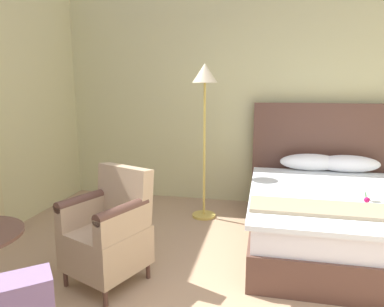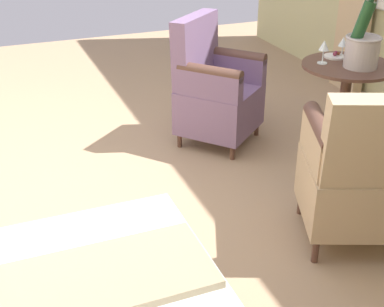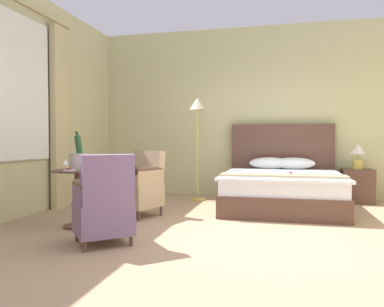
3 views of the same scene
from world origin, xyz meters
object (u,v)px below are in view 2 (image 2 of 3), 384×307
at_px(wine_glass_near_bucket, 343,43).
at_px(wine_glass_near_edge, 324,47).
at_px(snack_plate, 335,56).
at_px(armchair_facing_bed, 215,90).
at_px(champagne_bucket, 362,46).
at_px(armchair_by_window, 360,173).
at_px(side_table_round, 344,102).

bearing_deg(wine_glass_near_bucket, wine_glass_near_edge, 20.90).
bearing_deg(wine_glass_near_edge, snack_plate, -151.95).
xyz_separation_m(snack_plate, armchair_facing_bed, (0.67, -0.46, -0.31)).
distance_m(champagne_bucket, wine_glass_near_edge, 0.23).
bearing_deg(champagne_bucket, armchair_by_window, 55.49).
bearing_deg(wine_glass_near_bucket, side_table_round, 70.48).
distance_m(wine_glass_near_edge, armchair_by_window, 1.03).
bearing_deg(armchair_facing_bed, snack_plate, 145.45).
height_order(champagne_bucket, armchair_by_window, champagne_bucket).
distance_m(wine_glass_near_edge, armchair_facing_bed, 0.85).
distance_m(side_table_round, champagne_bucket, 0.40).
bearing_deg(wine_glass_near_edge, armchair_by_window, 69.43).
xyz_separation_m(side_table_round, snack_plate, (-0.01, -0.17, 0.27)).
distance_m(side_table_round, armchair_facing_bed, 0.91).
relative_size(side_table_round, wine_glass_near_edge, 4.60).
relative_size(champagne_bucket, armchair_facing_bed, 0.54).
xyz_separation_m(snack_plate, armchair_by_window, (0.49, 0.98, -0.29)).
bearing_deg(armchair_by_window, side_table_round, -120.86).
bearing_deg(side_table_round, snack_plate, -92.02).
bearing_deg(armchair_facing_bed, wine_glass_near_bucket, 147.22).
height_order(champagne_bucket, wine_glass_near_bucket, champagne_bucket).
xyz_separation_m(wine_glass_near_bucket, armchair_facing_bed, (0.72, -0.46, -0.40)).
bearing_deg(armchair_by_window, armchair_facing_bed, -82.99).
distance_m(side_table_round, wine_glass_near_edge, 0.41).
distance_m(wine_glass_near_bucket, armchair_by_window, 1.18).
xyz_separation_m(champagne_bucket, snack_plate, (0.02, -0.23, -0.13)).
bearing_deg(wine_glass_near_edge, armchair_facing_bed, -46.59).
height_order(side_table_round, wine_glass_near_edge, wine_glass_near_edge).
distance_m(snack_plate, armchair_by_window, 1.13).
xyz_separation_m(side_table_round, champagne_bucket, (-0.03, 0.07, 0.40)).
distance_m(champagne_bucket, wine_glass_near_bucket, 0.24).
bearing_deg(snack_plate, wine_glass_near_bucket, 176.02).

